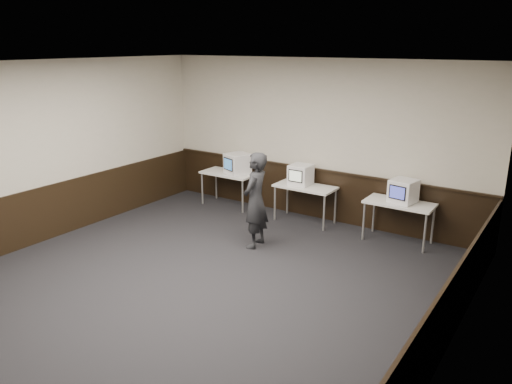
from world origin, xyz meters
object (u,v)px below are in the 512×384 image
Objects in this scene: desk_center at (305,189)px; emac_center at (301,175)px; emac_left at (237,164)px; desk_left at (229,176)px; person at (255,200)px; emac_right at (403,191)px; desk_right at (399,206)px.

emac_center reaches higher than desk_center.
desk_center is 2.03× the size of emac_left.
emac_center reaches higher than desk_left.
emac_center is 0.26× the size of person.
emac_right is (2.07, -0.01, 0.01)m from emac_center.
person is (1.78, -1.59, 0.17)m from desk_left.
emac_left is at bearing 179.67° from desk_right.
desk_left is 1.00× the size of desk_right.
desk_center is 2.39× the size of emac_right.
desk_left is 1.00× the size of desk_center.
desk_left is at bearing -155.01° from emac_left.
person is at bearing -26.32° from emac_left.
emac_center is 1.62m from person.
desk_left and desk_center have the same top height.
emac_center is 2.07m from emac_right.
desk_center is (1.90, 0.00, 0.00)m from desk_left.
emac_center is at bearing 20.09° from emac_left.
desk_left is 3.85m from emac_right.
emac_left is 1.32× the size of emac_center.
desk_center is at bearing -170.41° from emac_right.
emac_center is at bearing 172.34° from person.
desk_center and desk_right have the same top height.
emac_center is 0.89× the size of emac_right.
emac_right reaches higher than emac_center.
desk_center is at bearing 0.00° from desk_left.
desk_center is at bearing 19.07° from emac_left.
desk_left is at bearing -139.67° from person.
desk_center is 0.31m from emac_center.
person is at bearing -133.02° from emac_right.
emac_left is at bearing 179.30° from desk_center.
desk_left is 3.80m from desk_right.
emac_left reaches higher than desk_right.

